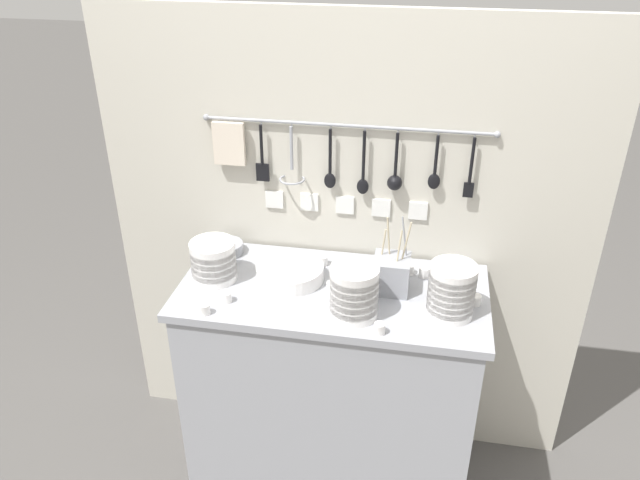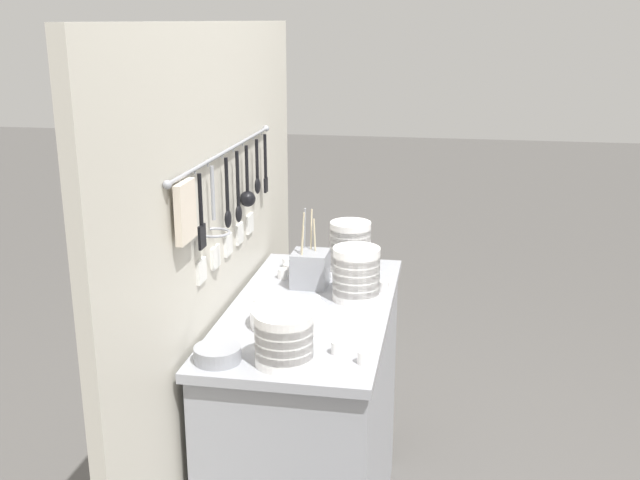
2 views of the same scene
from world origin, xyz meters
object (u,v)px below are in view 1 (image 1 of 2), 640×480
(bowl_stack_nested_right, at_px, (214,261))
(cup_mid_row, at_px, (323,260))
(plate_stack, at_px, (290,273))
(cup_centre, at_px, (331,287))
(cup_front_left, at_px, (409,269))
(cup_by_caddy, at_px, (226,297))
(bowl_stack_back_corner, at_px, (354,292))
(bowl_stack_tall_left, at_px, (452,290))
(steel_mixing_bowl, at_px, (226,248))
(cup_beside_plates, at_px, (476,300))
(cup_edge_near, at_px, (444,271))
(cutlery_caddy, at_px, (391,273))
(cup_front_right, at_px, (379,329))
(cup_back_left, at_px, (424,272))
(cup_edge_far, at_px, (204,309))

(bowl_stack_nested_right, bearing_deg, cup_mid_row, 24.21)
(plate_stack, height_order, cup_centre, plate_stack)
(plate_stack, xyz_separation_m, cup_front_left, (0.43, 0.12, -0.01))
(bowl_stack_nested_right, relative_size, cup_by_caddy, 4.38)
(bowl_stack_back_corner, distance_m, bowl_stack_tall_left, 0.32)
(steel_mixing_bowl, bearing_deg, bowl_stack_tall_left, -16.59)
(plate_stack, height_order, cup_front_left, plate_stack)
(cup_beside_plates, distance_m, cup_edge_near, 0.20)
(bowl_stack_tall_left, xyz_separation_m, cutlery_caddy, (-0.21, 0.12, -0.03))
(bowl_stack_tall_left, xyz_separation_m, cup_front_right, (-0.22, -0.15, -0.08))
(cup_front_left, height_order, cup_front_right, same)
(cutlery_caddy, bearing_deg, steel_mixing_bowl, 167.95)
(plate_stack, xyz_separation_m, cup_by_caddy, (-0.18, -0.18, -0.01))
(cup_beside_plates, distance_m, cup_by_caddy, 0.86)
(cutlery_caddy, bearing_deg, cup_edge_near, 34.22)
(steel_mixing_bowl, distance_m, cup_edge_near, 0.84)
(bowl_stack_nested_right, bearing_deg, cup_front_right, -19.25)
(bowl_stack_nested_right, xyz_separation_m, cutlery_caddy, (0.64, 0.05, -0.01))
(cup_centre, bearing_deg, bowl_stack_back_corner, -52.02)
(bowl_stack_nested_right, bearing_deg, cup_edge_near, 11.84)
(cup_back_left, bearing_deg, steel_mixing_bowl, 177.33)
(cutlery_caddy, height_order, cup_edge_near, cutlery_caddy)
(cup_edge_far, bearing_deg, cup_centre, 28.21)
(bowl_stack_nested_right, distance_m, cup_by_caddy, 0.17)
(cup_front_right, relative_size, cup_mid_row, 1.00)
(cup_front_left, height_order, cup_mid_row, same)
(cup_front_right, height_order, cup_mid_row, same)
(steel_mixing_bowl, height_order, cup_back_left, steel_mixing_bowl)
(bowl_stack_tall_left, bearing_deg, cup_edge_far, -169.54)
(steel_mixing_bowl, bearing_deg, bowl_stack_nested_right, -84.63)
(cup_mid_row, bearing_deg, cup_beside_plates, -16.43)
(steel_mixing_bowl, bearing_deg, cup_mid_row, -2.90)
(bowl_stack_back_corner, height_order, cup_beside_plates, bowl_stack_back_corner)
(cutlery_caddy, relative_size, cup_mid_row, 7.50)
(cutlery_caddy, xyz_separation_m, cup_by_caddy, (-0.55, -0.18, -0.05))
(cup_front_right, bearing_deg, cup_by_caddy, 171.33)
(bowl_stack_nested_right, xyz_separation_m, steel_mixing_bowl, (-0.02, 0.19, -0.05))
(bowl_stack_nested_right, relative_size, bowl_stack_tall_left, 0.87)
(cup_edge_far, relative_size, cup_edge_near, 1.00)
(bowl_stack_tall_left, height_order, cup_centre, bowl_stack_tall_left)
(bowl_stack_nested_right, height_order, cup_front_right, bowl_stack_nested_right)
(bowl_stack_nested_right, bearing_deg, cup_front_left, 13.09)
(bowl_stack_back_corner, height_order, cup_centre, bowl_stack_back_corner)
(bowl_stack_tall_left, distance_m, cutlery_caddy, 0.24)
(cup_front_right, bearing_deg, cup_mid_row, 123.24)
(cup_front_left, bearing_deg, cup_by_caddy, -153.86)
(bowl_stack_nested_right, relative_size, cup_edge_near, 4.38)
(bowl_stack_nested_right, xyz_separation_m, cup_centre, (0.43, -0.01, -0.06))
(cup_centre, xyz_separation_m, cup_by_caddy, (-0.35, -0.13, 0.00))
(steel_mixing_bowl, bearing_deg, cup_centre, -23.38)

